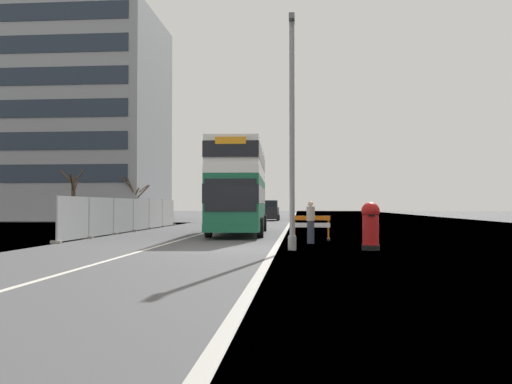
{
  "coord_description": "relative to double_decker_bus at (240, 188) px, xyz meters",
  "views": [
    {
      "loc": [
        2.5,
        -19.2,
        1.55
      ],
      "look_at": [
        0.39,
        6.71,
        2.2
      ],
      "focal_mm": 38.2,
      "sensor_mm": 36.0,
      "label": 1
    }
  ],
  "objects": [
    {
      "name": "backdrop_office_block",
      "position": [
        -28.52,
        30.98,
        9.07
      ],
      "size": [
        31.07,
        14.92,
        23.2
      ],
      "color": "gray",
      "rests_on": "ground"
    },
    {
      "name": "bare_tree_far_verge_near",
      "position": [
        -15.75,
        14.74,
        -0.2
      ],
      "size": [
        2.06,
        2.14,
        4.61
      ],
      "color": "#4C3D2D",
      "rests_on": "ground"
    },
    {
      "name": "bare_tree_far_verge_far",
      "position": [
        -15.01,
        38.98,
        -0.1
      ],
      "size": [
        2.19,
        3.49,
        5.5
      ],
      "color": "#4C3D2D",
      "rests_on": "ground"
    },
    {
      "name": "construction_site_fence",
      "position": [
        -6.63,
        2.13,
        -1.57
      ],
      "size": [
        0.44,
        20.6,
        2.01
      ],
      "color": "#A8AAAD",
      "rests_on": "ground"
    },
    {
      "name": "pedestrian_at_kerb",
      "position": [
        3.74,
        -7.25,
        -1.66
      ],
      "size": [
        0.34,
        0.34,
        1.73
      ],
      "color": "#2D3342",
      "rests_on": "ground"
    },
    {
      "name": "double_decker_bus",
      "position": [
        0.0,
        0.0,
        0.0
      ],
      "size": [
        3.11,
        11.44,
        4.76
      ],
      "color": "#196042",
      "rests_on": "ground"
    },
    {
      "name": "red_pillar_postbox",
      "position": [
        5.76,
        -10.37,
        -1.61
      ],
      "size": [
        0.64,
        0.64,
        1.67
      ],
      "color": "black",
      "rests_on": "ground"
    },
    {
      "name": "bare_tree_far_verge_mid",
      "position": [
        -13.29,
        23.81,
        -0.17
      ],
      "size": [
        2.76,
        2.73,
        4.46
      ],
      "color": "#4C3D2D",
      "rests_on": "ground"
    },
    {
      "name": "car_receding_far",
      "position": [
        -0.31,
        36.21,
        -1.52
      ],
      "size": [
        1.99,
        4.22,
        2.17
      ],
      "color": "black",
      "rests_on": "ground"
    },
    {
      "name": "car_oncoming_near",
      "position": [
        -3.73,
        19.93,
        -1.43
      ],
      "size": [
        1.94,
        3.86,
        2.38
      ],
      "color": "maroon",
      "rests_on": "ground"
    },
    {
      "name": "car_receding_mid",
      "position": [
        0.12,
        26.9,
        -1.55
      ],
      "size": [
        2.04,
        4.17,
        2.09
      ],
      "color": "black",
      "rests_on": "ground"
    },
    {
      "name": "lamppost_foreground",
      "position": [
        3.03,
        -10.61,
        1.35
      ],
      "size": [
        0.29,
        0.7,
        8.22
      ],
      "color": "gray",
      "rests_on": "ground"
    },
    {
      "name": "ground",
      "position": [
        1.32,
        -10.24,
        -2.58
      ],
      "size": [
        140.0,
        280.0,
        0.1
      ],
      "color": "#4C4C4F"
    },
    {
      "name": "roadworks_barrier",
      "position": [
        3.8,
        -5.07,
        -1.85
      ],
      "size": [
        1.69,
        0.56,
        1.09
      ],
      "color": "orange",
      "rests_on": "ground"
    }
  ]
}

